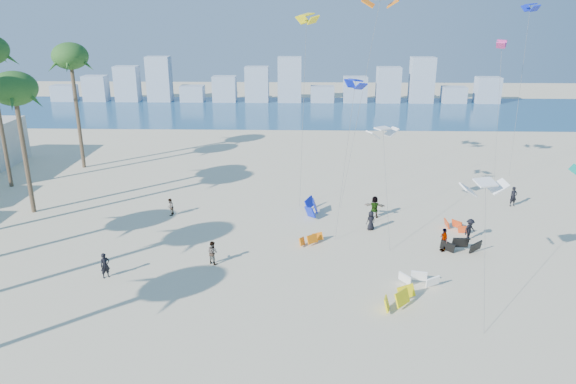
{
  "coord_description": "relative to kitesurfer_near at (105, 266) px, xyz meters",
  "views": [
    {
      "loc": [
        4.08,
        -21.08,
        17.3
      ],
      "look_at": [
        3.0,
        16.0,
        4.5
      ],
      "focal_mm": 33.68,
      "sensor_mm": 36.0,
      "label": 1
    }
  ],
  "objects": [
    {
      "name": "distant_skyline",
      "position": [
        7.92,
        70.94,
        2.21
      ],
      "size": [
        85.0,
        3.0,
        8.4
      ],
      "color": "#9EADBF",
      "rests_on": "ground"
    },
    {
      "name": "kitesurfers_far",
      "position": [
        20.61,
        9.55,
        0.01
      ],
      "size": [
        31.38,
        10.66,
        1.92
      ],
      "color": "black",
      "rests_on": "ground"
    },
    {
      "name": "kitesurfer_mid",
      "position": [
        6.84,
        2.29,
        -0.03
      ],
      "size": [
        1.04,
        0.99,
        1.7
      ],
      "primitive_type": "imported",
      "rotation": [
        0.0,
        0.0,
        2.56
      ],
      "color": "gray",
      "rests_on": "ground"
    },
    {
      "name": "ocean",
      "position": [
        9.11,
        60.94,
        -0.87
      ],
      "size": [
        220.0,
        220.0,
        0.0
      ],
      "primitive_type": "plane",
      "color": "navy",
      "rests_on": "ground"
    },
    {
      "name": "kitesurfer_near",
      "position": [
        0.0,
        0.0,
        0.0
      ],
      "size": [
        0.76,
        0.73,
        1.75
      ],
      "primitive_type": "imported",
      "rotation": [
        0.0,
        0.0,
        0.7
      ],
      "color": "black",
      "rests_on": "ground"
    },
    {
      "name": "flying_kites",
      "position": [
        26.74,
        12.57,
        11.13
      ],
      "size": [
        30.81,
        34.77,
        18.63
      ],
      "color": "white",
      "rests_on": "ground"
    },
    {
      "name": "grounded_kites",
      "position": [
        19.35,
        5.19,
        -0.41
      ],
      "size": [
        14.18,
        18.96,
        1.09
      ],
      "color": "orange",
      "rests_on": "ground"
    }
  ]
}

